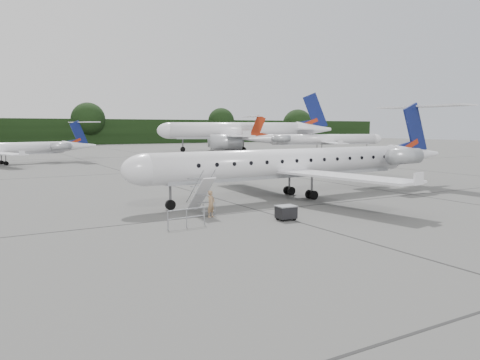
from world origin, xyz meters
TOP-DOWN VIEW (x-y plane):
  - ground at (0.00, 0.00)m, footprint 320.00×320.00m
  - treeline at (0.00, 130.00)m, footprint 260.00×4.00m
  - main_regional_jet at (-0.87, 6.94)m, footprint 29.93×22.09m
  - airstair at (-9.54, 4.32)m, footprint 0.94×2.41m
  - passenger at (-9.49, 2.99)m, footprint 0.70×0.61m
  - safety_railing at (-11.91, 1.04)m, footprint 2.20×0.25m
  - baggage_cart at (-6.10, 0.06)m, footprint 1.11×0.92m
  - bg_narrowbody at (28.80, 68.66)m, footprint 43.23×38.11m
  - bg_regional_right at (44.09, 56.38)m, footprint 34.87×29.53m

SIDE VIEW (x-z plane):
  - ground at x=0.00m, z-range 0.00..0.00m
  - baggage_cart at x=-6.10m, z-range 0.00..0.91m
  - safety_railing at x=-11.91m, z-range 0.00..1.00m
  - passenger at x=-9.49m, z-range 0.00..1.61m
  - airstair at x=-9.54m, z-range 0.00..2.34m
  - main_regional_jet at x=-0.87m, z-range 0.00..7.47m
  - bg_regional_right at x=44.09m, z-range 0.00..7.80m
  - treeline at x=0.00m, z-range 0.00..8.00m
  - bg_narrowbody at x=28.80m, z-range 0.00..12.87m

